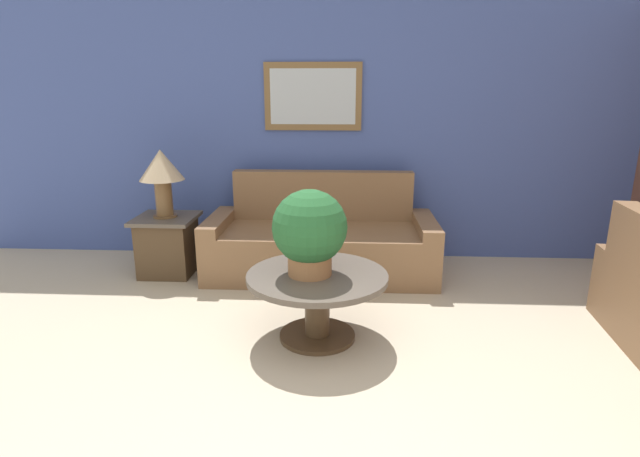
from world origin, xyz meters
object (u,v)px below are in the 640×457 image
table_lamp (161,170)px  coffee_table (317,292)px  potted_plant_on_table (310,230)px  couch_main (321,243)px  side_table (168,244)px

table_lamp → coffee_table: bearing=-39.2°
potted_plant_on_table → coffee_table: bearing=8.4°
potted_plant_on_table → couch_main: bearing=89.7°
couch_main → side_table: couch_main is taller
table_lamp → potted_plant_on_table: table_lamp is taller
coffee_table → potted_plant_on_table: potted_plant_on_table is taller
coffee_table → side_table: size_ratio=1.75×
couch_main → table_lamp: table_lamp is taller
side_table → table_lamp: (0.00, 0.00, 0.71)m
couch_main → table_lamp: bearing=-175.9°
side_table → table_lamp: table_lamp is taller
coffee_table → potted_plant_on_table: 0.45m
coffee_table → potted_plant_on_table: (-0.05, -0.01, 0.44)m
coffee_table → couch_main: bearing=91.9°
couch_main → side_table: bearing=-175.9°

